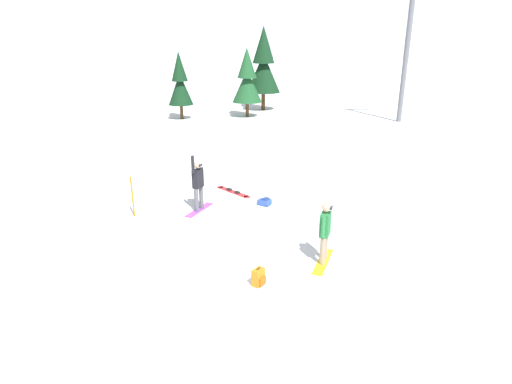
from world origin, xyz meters
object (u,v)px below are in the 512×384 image
trail_marker_pole (133,197)px  pine_tree_leaning (247,80)px  snowboarder_midground (198,184)px  pine_tree_tall (263,65)px  loose_snowboard_near_left (233,192)px  backpack_blue (265,202)px  pine_tree_slender (180,83)px  snowboarder_foreground (325,232)px  ski_lift_tower (408,41)px  backpack_orange (259,277)px

trail_marker_pole → pine_tree_leaning: 19.97m
snowboarder_midground → pine_tree_tall: 22.62m
loose_snowboard_near_left → pine_tree_leaning: size_ratio=0.31×
backpack_blue → pine_tree_leaning: pine_tree_leaning is taller
backpack_blue → pine_tree_slender: (-7.45, 16.91, 2.54)m
snowboarder_foreground → pine_tree_leaning: (-4.56, 22.39, 1.89)m
backpack_blue → pine_tree_leaning: (-2.66, 18.34, 2.67)m
ski_lift_tower → trail_marker_pole: bearing=-124.6°
backpack_blue → pine_tree_tall: size_ratio=0.08×
backpack_orange → pine_tree_tall: pine_tree_tall is taller
loose_snowboard_near_left → pine_tree_tall: size_ratio=0.24×
loose_snowboard_near_left → ski_lift_tower: (9.94, 16.10, 5.52)m
snowboarder_foreground → loose_snowboard_near_left: snowboarder_foreground is taller
trail_marker_pole → pine_tree_tall: pine_tree_tall is taller
snowboarder_midground → trail_marker_pole: snowboarder_midground is taller
snowboarder_midground → pine_tree_tall: (0.60, 22.46, 2.67)m
snowboarder_foreground → loose_snowboard_near_left: bearing=121.4°
pine_tree_leaning → pine_tree_slender: size_ratio=1.05×
loose_snowboard_near_left → ski_lift_tower: 19.71m
backpack_orange → pine_tree_leaning: bearing=97.0°
backpack_orange → trail_marker_pole: (-4.61, 3.91, 0.50)m
pine_tree_slender → loose_snowboard_near_left: bearing=-68.7°
trail_marker_pole → ski_lift_tower: ski_lift_tower is taller
backpack_orange → trail_marker_pole: size_ratio=0.33×
snowboarder_midground → pine_tree_tall: bearing=88.5°
snowboarder_foreground → pine_tree_leaning: pine_tree_leaning is taller
ski_lift_tower → snowboarder_foreground: bearing=-107.4°
trail_marker_pole → pine_tree_slender: pine_tree_slender is taller
snowboarder_midground → ski_lift_tower: size_ratio=0.22×
pine_tree_tall → pine_tree_leaning: size_ratio=1.30×
snowboarder_midground → pine_tree_leaning: 19.14m
loose_snowboard_near_left → backpack_blue: backpack_blue is taller
pine_tree_leaning → loose_snowboard_near_left: bearing=-85.6°
loose_snowboard_near_left → backpack_blue: bearing=-43.3°
snowboarder_foreground → backpack_orange: snowboarder_foreground is taller
ski_lift_tower → backpack_orange: bearing=-110.2°
backpack_blue → ski_lift_tower: ski_lift_tower is taller
pine_tree_tall → ski_lift_tower: 11.33m
backpack_orange → pine_tree_tall: 27.39m
snowboarder_midground → pine_tree_tall: size_ratio=0.31×
loose_snowboard_near_left → backpack_blue: 1.84m
pine_tree_leaning → snowboarder_midground: bearing=-88.8°
loose_snowboard_near_left → snowboarder_foreground: bearing=-58.6°
backpack_orange → backpack_blue: backpack_orange is taller
snowboarder_midground → loose_snowboard_near_left: size_ratio=1.29×
pine_tree_slender → ski_lift_tower: size_ratio=0.52×
snowboarder_midground → loose_snowboard_near_left: 2.38m
trail_marker_pole → pine_tree_slender: size_ratio=0.29×
pine_tree_slender → ski_lift_tower: ski_lift_tower is taller
trail_marker_pole → loose_snowboard_near_left: bearing=41.7°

